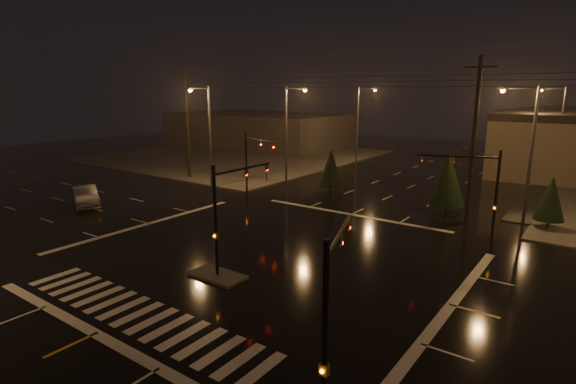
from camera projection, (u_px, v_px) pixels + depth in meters
The scene contains 22 objects.
ground at pixel (265, 255), 26.93m from camera, with size 140.00×140.00×0.00m, color black.
sidewalk_nw at pixel (234, 155), 67.74m from camera, with size 36.00×36.00×0.12m, color #46443F.
median_island at pixel (218, 275), 23.75m from camera, with size 3.00×1.60×0.15m, color #46443F.
crosswalk at pixel (137, 314), 19.81m from camera, with size 15.00×2.60×0.01m, color beige.
stop_bar_near at pixel (96, 334), 18.23m from camera, with size 16.00×0.50×0.01m, color beige.
stop_bar_far at pixel (351, 214), 35.62m from camera, with size 16.00×0.50×0.01m, color beige.
commercial_block at pixel (259, 129), 79.47m from camera, with size 30.00×18.00×5.60m, color #433D3B.
signal_mast_median at pixel (228, 205), 23.66m from camera, with size 0.25×4.59×6.00m.
signal_mast_ne at pixel (479, 184), 28.68m from camera, with size 4.84×1.86×6.00m.
signal_mast_nw at pixel (252, 158), 39.51m from camera, with size 4.84×1.86×6.00m.
signal_mast_se at pixel (331, 308), 12.56m from camera, with size 1.55×3.87×6.00m.
streetlight_1 at pixel (289, 128), 46.24m from camera, with size 2.77×0.32×10.00m.
streetlight_2 at pixel (360, 120), 58.89m from camera, with size 2.77×0.32×10.00m.
streetlight_3 at pixel (527, 145), 31.90m from camera, with size 2.77×0.32×10.00m.
streetlight_4 at pixel (558, 127), 47.72m from camera, with size 2.77×0.32×10.00m.
streetlight_5 at pixel (208, 130), 43.60m from camera, with size 0.32×2.77×10.00m.
utility_pole_0 at pixel (187, 123), 49.17m from camera, with size 2.20×0.32×12.00m.
utility_pole_1 at pixel (474, 140), 32.07m from camera, with size 2.20×0.32×12.00m.
conifer_0 at pixel (551, 198), 31.34m from camera, with size 2.01×2.01×3.84m.
conifer_3 at pixel (331, 167), 42.44m from camera, with size 2.29×2.29×4.28m.
conifer_4 at pixel (448, 178), 35.31m from camera, with size 2.76×2.76×5.01m.
car_crossing at pixel (85, 196), 38.12m from camera, with size 1.81×5.19×1.71m, color #56575E.
Camera 1 is at (15.99, -19.79, 9.68)m, focal length 28.00 mm.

